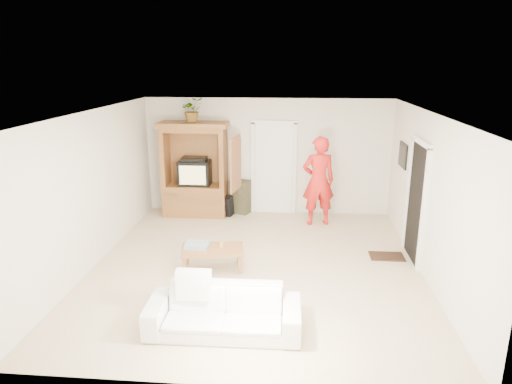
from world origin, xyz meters
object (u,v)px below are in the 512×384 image
armoire (196,176)px  man (318,181)px  sofa (224,311)px  coffee_table (213,251)px

armoire → man: armoire is taller
man → sofa: (-1.37, -4.21, -0.66)m
man → coffee_table: bearing=41.7°
sofa → man: bearing=71.1°
man → sofa: 4.47m
man → coffee_table: man is taller
armoire → coffee_table: armoire is taller
armoire → man: size_ratio=1.10×
sofa → coffee_table: (-0.47, 1.80, 0.04)m
man → sofa: man is taller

